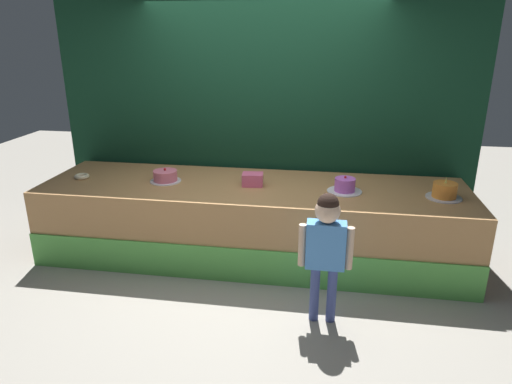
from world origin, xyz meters
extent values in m
plane|color=gray|center=(0.00, 0.00, 0.00)|extent=(12.00, 12.00, 0.00)
cube|color=#B27F4C|center=(0.00, 0.58, 0.38)|extent=(4.22, 1.15, 0.76)
cube|color=#59B24C|center=(0.00, -0.01, 0.17)|extent=(4.22, 0.02, 0.34)
cube|color=#113823|center=(0.00, 1.25, 1.46)|extent=(4.54, 0.08, 2.93)
cylinder|color=#3F4C8C|center=(0.67, -0.48, 0.24)|extent=(0.07, 0.07, 0.48)
cylinder|color=#3F4C8C|center=(0.81, -0.48, 0.24)|extent=(0.07, 0.07, 0.48)
cube|color=#4C8CD8|center=(0.74, -0.48, 0.67)|extent=(0.30, 0.13, 0.37)
cylinder|color=beige|center=(0.56, -0.48, 0.65)|extent=(0.06, 0.06, 0.34)
cylinder|color=beige|center=(0.92, -0.48, 0.65)|extent=(0.06, 0.06, 0.34)
sphere|color=beige|center=(0.74, -0.48, 0.95)|extent=(0.19, 0.19, 0.19)
sphere|color=black|center=(0.74, -0.48, 1.00)|extent=(0.16, 0.16, 0.16)
cube|color=#E8618C|center=(0.00, 0.57, 0.82)|extent=(0.22, 0.17, 0.12)
torus|color=beige|center=(-1.79, 0.51, 0.78)|extent=(0.15, 0.15, 0.04)
cylinder|color=silver|center=(-0.90, 0.55, 0.77)|extent=(0.31, 0.31, 0.01)
cylinder|color=pink|center=(-0.90, 0.55, 0.82)|extent=(0.24, 0.24, 0.11)
sphere|color=red|center=(-0.90, 0.55, 0.89)|extent=(0.03, 0.03, 0.03)
cylinder|color=white|center=(0.90, 0.52, 0.77)|extent=(0.33, 0.33, 0.01)
cylinder|color=#CC66D8|center=(0.90, 0.52, 0.83)|extent=(0.19, 0.19, 0.12)
sphere|color=red|center=(0.90, 0.52, 0.91)|extent=(0.02, 0.02, 0.02)
cylinder|color=silver|center=(1.79, 0.49, 0.77)|extent=(0.32, 0.32, 0.01)
cylinder|color=orange|center=(1.79, 0.49, 0.84)|extent=(0.21, 0.21, 0.13)
cone|color=#F2E566|center=(1.79, 0.49, 0.93)|extent=(0.02, 0.02, 0.06)
camera|label=1|loc=(0.72, -3.67, 2.20)|focal=32.08mm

